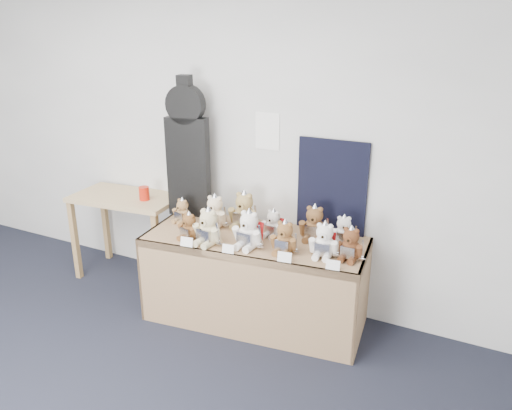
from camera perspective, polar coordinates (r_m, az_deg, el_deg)
The scene contains 22 objects.
room_shell at distance 4.04m, azimuth 1.29°, elevation 8.42°, with size 6.00×6.00×6.00m.
display_table at distance 3.89m, azimuth -0.37°, elevation -6.17°, with size 1.80×0.92×0.72m.
side_table at distance 4.74m, azimuth -14.55°, elevation -0.43°, with size 1.01×0.63×0.80m.
guitar_case at distance 4.21m, azimuth -7.82°, elevation 6.33°, with size 0.37×0.16×1.18m.
navy_board at distance 3.91m, azimuth 8.66°, elevation 2.09°, with size 0.56×0.02×0.74m, color black.
red_cup at distance 4.53m, azimuth -12.66°, elevation 1.31°, with size 0.09×0.09×0.12m, color red.
teddy_front_far_left at distance 3.85m, azimuth -7.67°, elevation -2.54°, with size 0.19×0.17×0.24m.
teddy_front_left at distance 3.74m, azimuth -5.47°, elevation -2.65°, with size 0.26×0.22×0.31m.
teddy_front_centre at distance 3.67m, azimuth -0.83°, elevation -2.98°, with size 0.26×0.22×0.32m.
teddy_front_right at distance 3.59m, azimuth 3.27°, elevation -3.85°, with size 0.22×0.18×0.27m.
teddy_front_far_right at distance 3.56m, azimuth 7.80°, elevation -4.15°, with size 0.24×0.20×0.29m.
teddy_front_end at distance 3.55m, azimuth 10.72°, elevation -4.52°, with size 0.22×0.18×0.27m.
teddy_back_left at distance 4.05m, azimuth -4.74°, elevation -0.88°, with size 0.25×0.21×0.30m.
teddy_back_centre_left at distance 4.02m, azimuth -1.39°, elevation -0.76°, with size 0.28×0.22×0.34m.
teddy_back_centre_right at distance 3.87m, azimuth 1.98°, elevation -2.23°, with size 0.20×0.17×0.24m.
teddy_back_right at distance 3.83m, azimuth 6.66°, elevation -2.22°, with size 0.25×0.21×0.31m.
teddy_back_end at distance 3.79m, azimuth 9.97°, elevation -2.96°, with size 0.21×0.19×0.25m.
teddy_back_far_left at distance 4.19m, azimuth -8.42°, elevation -0.75°, with size 0.19×0.16×0.23m.
entry_card_a at distance 3.74m, azimuth -7.93°, elevation -4.20°, with size 0.10×0.00×0.07m, color white.
entry_card_b at distance 3.61m, azimuth -3.21°, elevation -5.03°, with size 0.09×0.00×0.07m, color white.
entry_card_c at distance 3.47m, azimuth 3.27°, elevation -5.97°, with size 0.10×0.00×0.07m, color white.
entry_card_d at distance 3.41m, azimuth 8.78°, elevation -6.79°, with size 0.09×0.00×0.07m, color white.
Camera 1 is at (2.50, -1.08, 2.27)m, focal length 35.00 mm.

